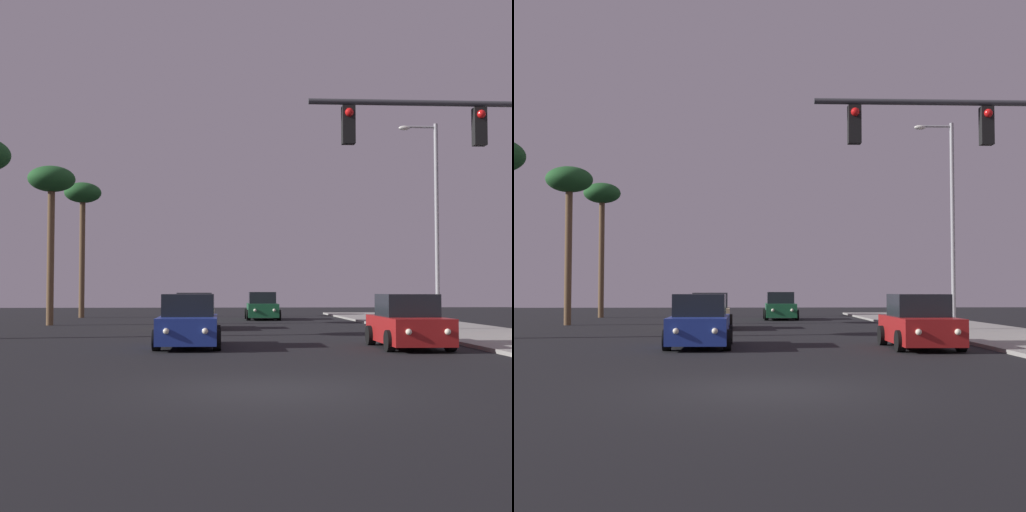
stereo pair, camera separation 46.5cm
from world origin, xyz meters
The scene contains 9 objects.
ground_plane centered at (0.00, 0.00, 0.00)m, with size 120.00×120.00×0.00m, color black.
car_tan centered at (-1.99, 20.37, 0.76)m, with size 2.04×4.33×1.68m.
car_blue centered at (-1.84, 9.72, 0.76)m, with size 2.04×4.31×1.68m.
car_red centered at (5.01, 9.01, 0.76)m, with size 2.04×4.32×1.68m.
car_green centered at (1.83, 30.50, 0.76)m, with size 2.04×4.32×1.68m.
traffic_light_mast centered at (5.68, 3.36, 4.67)m, with size 6.36×0.36×6.50m.
street_lamp centered at (8.53, 17.56, 5.12)m, with size 1.74×0.24×9.00m.
palm_tree_far centered at (-9.73, 34.00, 7.68)m, with size 2.40×2.40×8.84m.
palm_tree_mid centered at (-9.47, 24.00, 7.10)m, with size 2.40×2.40×8.19m.
Camera 1 is at (-0.96, -12.99, 1.81)m, focal length 50.00 mm.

